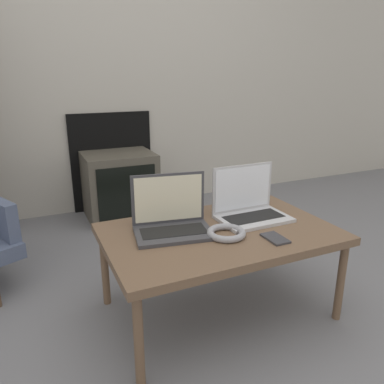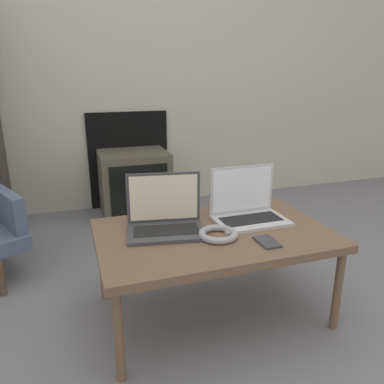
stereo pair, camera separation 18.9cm
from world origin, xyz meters
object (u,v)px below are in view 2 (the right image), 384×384
(laptop_right, at_px, (247,208))
(laptop_left, at_px, (165,218))
(headphones, at_px, (218,234))
(phone, at_px, (267,242))
(tv, at_px, (134,183))

(laptop_right, bearing_deg, laptop_left, 179.50)
(laptop_right, distance_m, headphones, 0.26)
(laptop_left, distance_m, laptop_right, 0.40)
(laptop_right, relative_size, phone, 2.75)
(laptop_right, distance_m, tv, 1.39)
(laptop_right, xyz_separation_m, headphones, (-0.21, -0.15, -0.04))
(headphones, height_order, tv, tv)
(laptop_right, xyz_separation_m, phone, (-0.04, -0.26, -0.05))
(headphones, height_order, phone, headphones)
(headphones, distance_m, phone, 0.21)
(tv, bearing_deg, phone, -80.37)
(tv, bearing_deg, headphones, -86.14)
(laptop_right, height_order, phone, laptop_right)
(laptop_left, relative_size, headphones, 2.17)
(phone, bearing_deg, laptop_right, 81.82)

